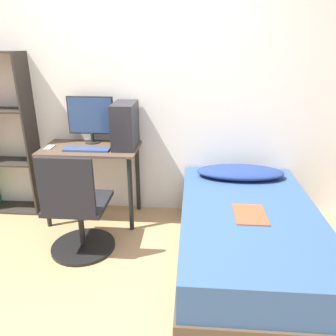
{
  "coord_description": "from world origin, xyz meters",
  "views": [
    {
      "loc": [
        0.58,
        -1.72,
        1.74
      ],
      "look_at": [
        0.39,
        0.84,
        0.75
      ],
      "focal_mm": 35.0,
      "sensor_mm": 36.0,
      "label": 1
    }
  ],
  "objects_px": {
    "keyboard": "(87,150)",
    "pc_tower": "(125,125)",
    "bed": "(248,237)",
    "office_chair": "(78,216)",
    "monitor": "(91,117)"
  },
  "relations": [
    {
      "from": "keyboard",
      "to": "pc_tower",
      "type": "relative_size",
      "value": 1.01
    },
    {
      "from": "bed",
      "to": "keyboard",
      "type": "bearing_deg",
      "value": 159.13
    },
    {
      "from": "bed",
      "to": "pc_tower",
      "type": "distance_m",
      "value": 1.53
    },
    {
      "from": "office_chair",
      "to": "keyboard",
      "type": "relative_size",
      "value": 2.16
    },
    {
      "from": "keyboard",
      "to": "monitor",
      "type": "bearing_deg",
      "value": 94.29
    },
    {
      "from": "monitor",
      "to": "office_chair",
      "type": "bearing_deg",
      "value": -85.34
    },
    {
      "from": "office_chair",
      "to": "pc_tower",
      "type": "xyz_separation_m",
      "value": [
        0.31,
        0.66,
        0.63
      ]
    },
    {
      "from": "bed",
      "to": "pc_tower",
      "type": "height_order",
      "value": "pc_tower"
    },
    {
      "from": "monitor",
      "to": "bed",
      "type": "bearing_deg",
      "value": -29.08
    },
    {
      "from": "office_chair",
      "to": "pc_tower",
      "type": "relative_size",
      "value": 2.18
    },
    {
      "from": "bed",
      "to": "keyboard",
      "type": "relative_size",
      "value": 4.27
    },
    {
      "from": "pc_tower",
      "to": "bed",
      "type": "bearing_deg",
      "value": -32.32
    },
    {
      "from": "office_chair",
      "to": "monitor",
      "type": "bearing_deg",
      "value": 94.66
    },
    {
      "from": "keyboard",
      "to": "pc_tower",
      "type": "height_order",
      "value": "pc_tower"
    },
    {
      "from": "monitor",
      "to": "keyboard",
      "type": "relative_size",
      "value": 1.08
    }
  ]
}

